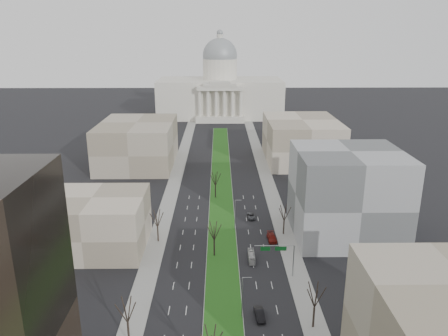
{
  "coord_description": "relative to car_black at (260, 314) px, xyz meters",
  "views": [
    {
      "loc": [
        -0.68,
        -18.39,
        54.31
      ],
      "look_at": [
        0.85,
        115.28,
        12.13
      ],
      "focal_mm": 35.0,
      "sensor_mm": 36.0,
      "label": 1
    }
  ],
  "objects": [
    {
      "name": "tree_median_c",
      "position": [
        -9.19,
        65.03,
        6.19
      ],
      "size": [
        5.4,
        5.4,
        9.72
      ],
      "color": "black",
      "rests_on": "ground"
    },
    {
      "name": "median",
      "position": [
        -7.19,
        64.02,
        -0.71
      ],
      "size": [
        8.0,
        222.03,
        0.2
      ],
      "color": "#999993",
      "rests_on": "ground"
    },
    {
      "name": "sidewalk_right",
      "position": [
        10.31,
        40.03,
        -0.73
      ],
      "size": [
        5.0,
        330.0,
        0.15
      ],
      "primitive_type": "cube",
      "color": "gray",
      "rests_on": "ground"
    },
    {
      "name": "streetlamp_median_b",
      "position": [
        -3.43,
        0.03,
        4.0
      ],
      "size": [
        1.9,
        0.2,
        9.16
      ],
      "color": "gray",
      "rests_on": "ground"
    },
    {
      "name": "building_beige_left",
      "position": [
        -40.19,
        30.03,
        6.19
      ],
      "size": [
        26.0,
        22.0,
        14.0
      ],
      "primitive_type": "cube",
      "color": "gray",
      "rests_on": "ground"
    },
    {
      "name": "ground",
      "position": [
        -7.19,
        65.03,
        -0.81
      ],
      "size": [
        600.0,
        600.0,
        0.0
      ],
      "primitive_type": "plane",
      "color": "black",
      "rests_on": "ground"
    },
    {
      "name": "streetlamp_median_c",
      "position": [
        -3.43,
        40.03,
        4.0
      ],
      "size": [
        1.9,
        0.2,
        9.16
      ],
      "color": "gray",
      "rests_on": "ground"
    },
    {
      "name": "car_red",
      "position": [
        6.31,
        33.38,
        0.01
      ],
      "size": [
        2.55,
        5.73,
        1.63
      ],
      "primitive_type": "imported",
      "rotation": [
        0.0,
        0.0,
        0.05
      ],
      "color": "maroon",
      "rests_on": "ground"
    },
    {
      "name": "tree_right_mid",
      "position": [
        10.01,
        -2.97,
        6.35
      ],
      "size": [
        5.52,
        5.52,
        9.94
      ],
      "color": "black",
      "rests_on": "ground"
    },
    {
      "name": "car_black",
      "position": [
        0.0,
        0.0,
        0.0
      ],
      "size": [
        2.1,
        5.04,
        1.62
      ],
      "primitive_type": "imported",
      "rotation": [
        0.0,
        0.0,
        0.08
      ],
      "color": "black",
      "rests_on": "ground"
    },
    {
      "name": "tree_right_far",
      "position": [
        10.01,
        37.03,
        5.72
      ],
      "size": [
        5.04,
        5.04,
        9.07
      ],
      "color": "black",
      "rests_on": "ground"
    },
    {
      "name": "capitol",
      "position": [
        -7.19,
        214.62,
        15.5
      ],
      "size": [
        80.0,
        46.0,
        55.0
      ],
      "color": "beige",
      "rests_on": "ground"
    },
    {
      "name": "sidewalk_left",
      "position": [
        -24.69,
        40.03,
        -0.73
      ],
      "size": [
        5.0,
        330.0,
        0.15
      ],
      "primitive_type": "cube",
      "color": "gray",
      "rests_on": "ground"
    },
    {
      "name": "tree_median_b",
      "position": [
        -9.19,
        25.03,
        6.19
      ],
      "size": [
        5.4,
        5.4,
        9.72
      ],
      "color": "black",
      "rests_on": "ground"
    },
    {
      "name": "mast_arm_signs",
      "position": [
        6.3,
        15.06,
        5.3
      ],
      "size": [
        9.12,
        0.24,
        8.09
      ],
      "color": "gray",
      "rests_on": "ground"
    },
    {
      "name": "tree_left_far",
      "position": [
        -24.39,
        33.03,
        6.03
      ],
      "size": [
        5.28,
        5.28,
        9.5
      ],
      "color": "black",
      "rests_on": "ground"
    },
    {
      "name": "car_grey_far",
      "position": [
        1.7,
        48.07,
        -0.15
      ],
      "size": [
        2.48,
        4.88,
        1.32
      ],
      "primitive_type": "imported",
      "rotation": [
        0.0,
        0.0,
        0.06
      ],
      "color": "#44454B",
      "rests_on": "ground"
    },
    {
      "name": "tree_left_mid",
      "position": [
        -24.39,
        -6.97,
        6.19
      ],
      "size": [
        5.4,
        5.4,
        9.72
      ],
      "color": "black",
      "rests_on": "ground"
    },
    {
      "name": "box_van",
      "position": [
        0.06,
        22.96,
        0.1
      ],
      "size": [
        1.6,
        6.58,
        1.83
      ],
      "primitive_type": "imported",
      "rotation": [
        0.0,
        0.0,
        -0.01
      ],
      "color": "silver",
      "rests_on": "ground"
    },
    {
      "name": "building_far_right",
      "position": [
        27.81,
        110.03,
        8.19
      ],
      "size": [
        30.0,
        40.0,
        18.0
      ],
      "primitive_type": "cube",
      "color": "gray",
      "rests_on": "ground"
    },
    {
      "name": "building_far_left",
      "position": [
        -42.19,
        105.03,
        8.19
      ],
      "size": [
        30.0,
        40.0,
        18.0
      ],
      "primitive_type": "cube",
      "color": "gray",
      "rests_on": "ground"
    },
    {
      "name": "building_grey_right",
      "position": [
        26.81,
        37.03,
        11.19
      ],
      "size": [
        28.0,
        26.0,
        24.0
      ],
      "primitive_type": "cube",
      "color": "slate",
      "rests_on": "ground"
    }
  ]
}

